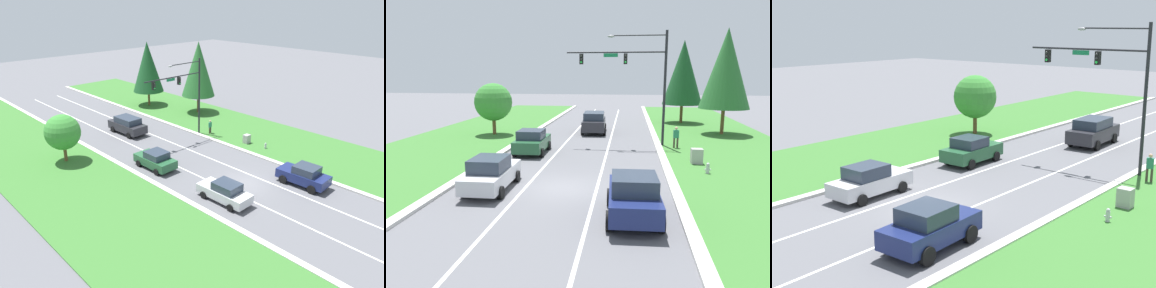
% 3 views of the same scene
% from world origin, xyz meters
% --- Properties ---
extents(ground_plane, '(160.00, 160.00, 0.00)m').
position_xyz_m(ground_plane, '(0.00, 0.00, 0.00)').
color(ground_plane, '#5B5B60').
extents(curb_strip_right, '(0.50, 90.00, 0.15)m').
position_xyz_m(curb_strip_right, '(5.65, 0.00, 0.07)').
color(curb_strip_right, beige).
rests_on(curb_strip_right, ground_plane).
extents(curb_strip_left, '(0.50, 90.00, 0.15)m').
position_xyz_m(curb_strip_left, '(-5.65, 0.00, 0.07)').
color(curb_strip_left, beige).
rests_on(curb_strip_left, ground_plane).
extents(lane_stripe_inner_left, '(0.14, 81.00, 0.01)m').
position_xyz_m(lane_stripe_inner_left, '(-1.80, 0.00, 0.00)').
color(lane_stripe_inner_left, white).
rests_on(lane_stripe_inner_left, ground_plane).
extents(lane_stripe_inner_right, '(0.14, 81.00, 0.01)m').
position_xyz_m(lane_stripe_inner_right, '(1.80, 0.00, 0.00)').
color(lane_stripe_inner_right, white).
rests_on(lane_stripe_inner_right, ground_plane).
extents(traffic_signal_mast, '(7.68, 0.41, 8.83)m').
position_xyz_m(traffic_signal_mast, '(3.93, 11.74, 5.82)').
color(traffic_signal_mast, black).
rests_on(traffic_signal_mast, ground_plane).
extents(silver_sedan, '(2.06, 4.53, 1.68)m').
position_xyz_m(silver_sedan, '(-3.37, -0.71, 0.83)').
color(silver_sedan, silver).
rests_on(silver_sedan, ground_plane).
extents(navy_sedan, '(2.28, 4.37, 1.82)m').
position_xyz_m(navy_sedan, '(3.56, -3.53, 0.92)').
color(navy_sedan, navy).
rests_on(navy_sedan, ground_plane).
extents(charcoal_suv, '(2.42, 5.08, 1.99)m').
position_xyz_m(charcoal_suv, '(0.05, 17.68, 1.03)').
color(charcoal_suv, '#28282D').
rests_on(charcoal_suv, ground_plane).
extents(forest_sedan, '(2.21, 4.28, 1.71)m').
position_xyz_m(forest_sedan, '(-3.52, 7.87, 0.85)').
color(forest_sedan, '#235633').
rests_on(forest_sedan, ground_plane).
extents(utility_cabinet, '(0.70, 0.60, 1.02)m').
position_xyz_m(utility_cabinet, '(7.61, 5.90, 0.51)').
color(utility_cabinet, '#9E9E99').
rests_on(utility_cabinet, ground_plane).
extents(pedestrian, '(0.42, 0.29, 1.69)m').
position_xyz_m(pedestrian, '(6.91, 10.81, 0.94)').
color(pedestrian, '#42382D').
rests_on(pedestrian, ground_plane).
extents(fire_hydrant, '(0.34, 0.20, 0.70)m').
position_xyz_m(fire_hydrant, '(7.83, 3.53, 0.34)').
color(fire_hydrant, '#B7B7BC').
rests_on(fire_hydrant, ground_plane).
extents(conifer_near_right_tree, '(4.48, 4.48, 9.63)m').
position_xyz_m(conifer_near_right_tree, '(11.92, 17.95, 6.04)').
color(conifer_near_right_tree, brown).
rests_on(conifer_near_right_tree, ground_plane).
extents(oak_near_left_tree, '(3.43, 3.43, 4.76)m').
position_xyz_m(oak_near_left_tree, '(-8.99, 15.09, 3.04)').
color(oak_near_left_tree, brown).
rests_on(oak_near_left_tree, ground_plane).
extents(conifer_far_right_tree, '(4.40, 4.40, 9.20)m').
position_xyz_m(conifer_far_right_tree, '(9.22, 25.56, 5.68)').
color(conifer_far_right_tree, brown).
rests_on(conifer_far_right_tree, ground_plane).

